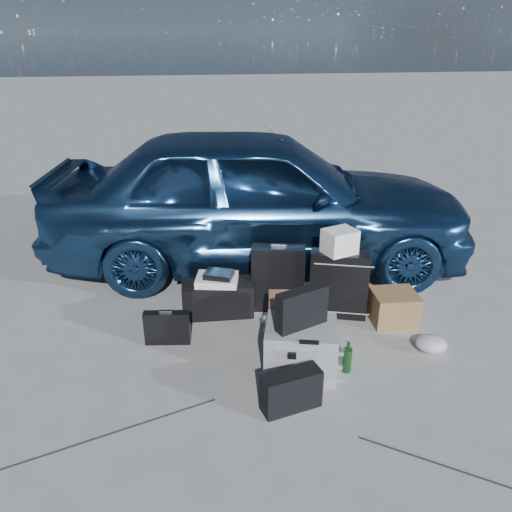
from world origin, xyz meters
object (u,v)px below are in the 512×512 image
Objects in this scene: duffel_bag at (218,298)px; green_bottle at (347,356)px; car at (258,197)px; pelican_case at (301,347)px; cardboard_box at (393,307)px; suitcase_right at (339,284)px; suitcase_left at (278,279)px; briefcase at (167,328)px.

duffel_bag reaches higher than green_bottle.
car reaches higher than pelican_case.
duffel_bag is at bearing 166.19° from cardboard_box.
car is 1.91m from cardboard_box.
cardboard_box is 0.92m from green_bottle.
suitcase_right is at bearing -7.51° from duffel_bag.
suitcase_left is (0.01, -1.11, -0.45)m from car.
cardboard_box is at bearing -8.93° from suitcase_left.
suitcase_right is 2.25× the size of green_bottle.
car reaches higher than suitcase_left.
car is 11.89× the size of briefcase.
suitcase_left is 2.28× the size of green_bottle.
pelican_case is 0.94m from suitcase_right.
duffel_bag is (-0.57, -0.01, -0.16)m from suitcase_left.
suitcase_right is at bearing 77.82° from green_bottle.
green_bottle is at bearing 0.40° from pelican_case.
briefcase is 1.59m from suitcase_right.
suitcase_left reaches higher than pelican_case.
suitcase_left is 0.98× the size of duffel_bag.
briefcase is at bearing 156.16° from green_bottle.
car is at bearing 63.87° from briefcase.
car is at bearing 130.16° from suitcase_right.
suitcase_right is at bearing -150.17° from car.
briefcase is at bearing -135.90° from duffel_bag.
duffel_bag is 2.32× the size of green_bottle.
green_bottle is (0.36, -2.15, -0.63)m from car.
car is 7.10× the size of suitcase_left.
car is 11.61× the size of cardboard_box.
briefcase is 0.60× the size of suitcase_right.
suitcase_right is 1.61× the size of cardboard_box.
cardboard_box is 1.39× the size of green_bottle.
suitcase_left is 0.59m from duffel_bag.
car is 1.20m from suitcase_left.
briefcase is (-1.03, -1.54, -0.63)m from car.
pelican_case is at bearing -77.61° from suitcase_left.
car reaches higher than green_bottle.
suitcase_right is (1.57, 0.24, 0.17)m from briefcase.
suitcase_right is 1.13m from duffel_bag.
duffel_bag is (-0.56, -1.12, -0.61)m from car.
suitcase_left is 1.11m from green_bottle.
suitcase_right reaches higher than pelican_case.
car is at bearing 65.30° from duffel_bag.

